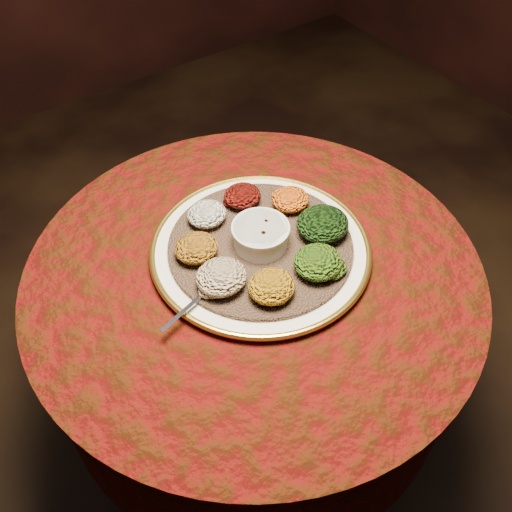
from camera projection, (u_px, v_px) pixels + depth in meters
table at (254, 319)px, 1.32m from camera, size 0.96×0.96×0.73m
platter at (260, 249)px, 1.21m from camera, size 0.57×0.57×0.02m
injera at (260, 246)px, 1.20m from camera, size 0.51×0.51×0.01m
stew_bowl at (261, 234)px, 1.18m from camera, size 0.12×0.12×0.05m
spoon at (204, 293)px, 1.10m from camera, size 0.14×0.05×0.01m
portion_ayib at (207, 214)px, 1.23m from camera, size 0.09×0.08×0.04m
portion_kitfo at (242, 196)px, 1.27m from camera, size 0.08×0.08×0.04m
portion_tikil at (290, 199)px, 1.26m from camera, size 0.08×0.08×0.04m
portion_gomen at (323, 224)px, 1.20m from camera, size 0.11×0.11×0.05m
portion_mixveg at (318, 262)px, 1.13m from camera, size 0.10×0.09×0.05m
portion_kik at (272, 286)px, 1.09m from camera, size 0.09×0.09×0.04m
portion_timatim at (221, 277)px, 1.10m from camera, size 0.10×0.10×0.05m
portion_shiro at (196, 248)px, 1.16m from camera, size 0.09×0.09×0.04m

